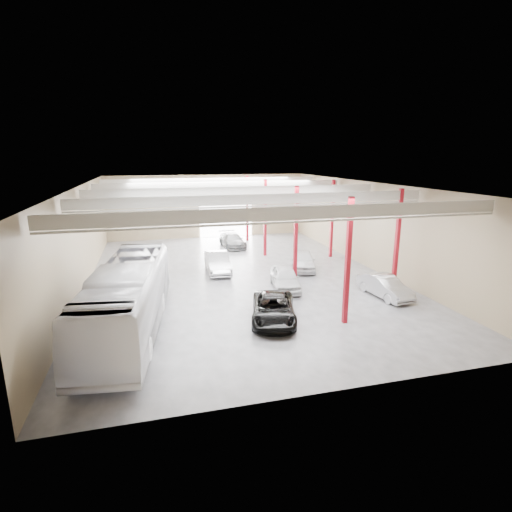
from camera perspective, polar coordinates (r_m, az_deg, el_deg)
name	(u,v)px	position (r m, az deg, el deg)	size (l,w,h in m)	color
depot_shell	(239,211)	(30.18, -2.48, 6.38)	(22.12, 32.12, 7.06)	#4D4D53
coach_bus	(128,298)	(22.00, -17.78, -5.74)	(3.06, 13.06, 3.64)	white
black_sedan	(274,309)	(22.55, 2.53, -7.54)	(2.38, 5.15, 1.43)	black
car_row_a	(285,278)	(27.92, 4.17, -3.13)	(1.82, 4.53, 1.54)	silver
car_row_b	(217,262)	(31.86, -5.52, -0.93)	(1.68, 4.83, 1.59)	#B4B4B9
car_row_c	(232,240)	(40.63, -3.40, 2.26)	(1.94, 4.78, 1.39)	slate
car_right_near	(385,286)	(27.60, 17.92, -4.14)	(1.50, 4.30, 1.42)	#A2A2A6
car_right_far	(303,260)	(32.71, 6.76, -0.62)	(1.80, 4.48, 1.53)	silver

